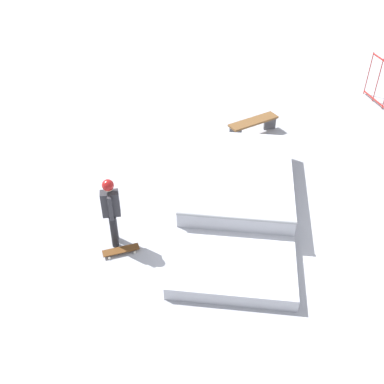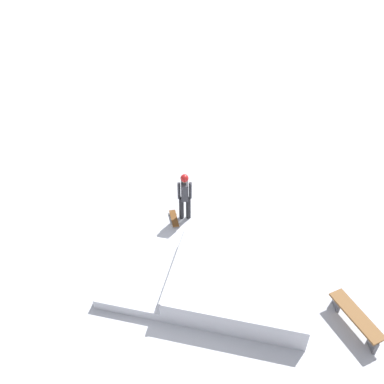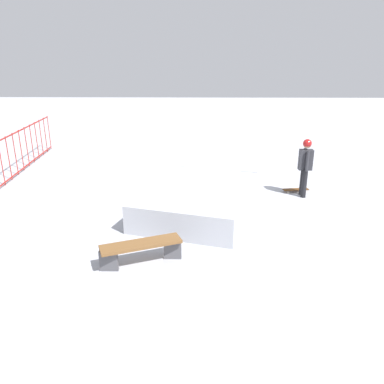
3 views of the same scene
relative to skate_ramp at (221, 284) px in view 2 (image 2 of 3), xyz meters
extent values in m
plane|color=#A8AAB2|center=(0.82, 0.15, -0.32)|extent=(60.00, 60.00, 0.00)
cube|color=#B0B3BB|center=(-0.46, 0.13, 0.03)|extent=(4.17, 3.49, 0.70)
cube|color=#B0B3BB|center=(2.14, -0.61, -0.17)|extent=(2.44, 2.99, 0.30)
cylinder|color=gray|center=(1.27, -0.36, 0.38)|extent=(0.79, 2.52, 0.08)
cylinder|color=black|center=(0.75, -2.99, 0.09)|extent=(0.15, 0.15, 0.82)
cylinder|color=black|center=(0.97, -2.99, 0.09)|extent=(0.15, 0.15, 0.82)
cube|color=#2D2D33|center=(0.86, -2.99, 0.80)|extent=(0.22, 0.38, 0.60)
cylinder|color=#2D2D33|center=(0.69, -2.99, 0.80)|extent=(0.09, 0.09, 0.60)
cylinder|color=#2D2D33|center=(1.04, -2.99, 0.80)|extent=(0.09, 0.09, 0.60)
sphere|color=tan|center=(0.86, -2.99, 1.25)|extent=(0.22, 0.22, 0.22)
sphere|color=#A51919|center=(0.86, -2.99, 1.28)|extent=(0.25, 0.25, 0.25)
cube|color=#593314|center=(1.22, -2.88, -0.23)|extent=(0.32, 0.82, 0.02)
cylinder|color=silver|center=(1.06, -2.63, -0.29)|extent=(0.04, 0.06, 0.06)
cylinder|color=silver|center=(1.29, -2.59, -0.29)|extent=(0.04, 0.06, 0.06)
cylinder|color=silver|center=(1.15, -3.18, -0.29)|extent=(0.04, 0.06, 0.06)
cylinder|color=silver|center=(1.37, -3.14, -0.29)|extent=(0.04, 0.06, 0.06)
cube|color=brown|center=(-3.19, 1.25, 0.13)|extent=(0.97, 1.63, 0.06)
cube|color=#4C4C51|center=(-2.95, 0.65, -0.11)|extent=(0.08, 0.36, 0.42)
cube|color=#4C4C51|center=(-3.44, 1.85, -0.11)|extent=(0.08, 0.36, 0.42)
camera|label=1|loc=(8.53, -2.48, 6.97)|focal=43.31mm
camera|label=2|loc=(1.14, 7.30, 9.11)|focal=40.24mm
camera|label=3|loc=(-9.79, 0.13, 3.59)|focal=35.15mm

